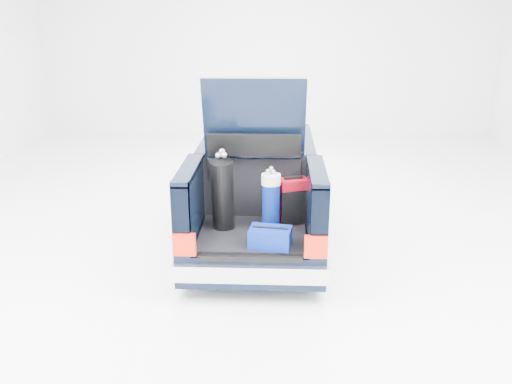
{
  "coord_description": "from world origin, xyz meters",
  "views": [
    {
      "loc": [
        0.3,
        -7.71,
        3.22
      ],
      "look_at": [
        0.0,
        -0.5,
        0.8
      ],
      "focal_mm": 38.0,
      "sensor_mm": 36.0,
      "label": 1
    }
  ],
  "objects_px": {
    "car": "(258,187)",
    "red_suitcase": "(293,201)",
    "black_golf_bag": "(223,194)",
    "blue_golf_bag": "(271,201)",
    "blue_duffel": "(270,237)"
  },
  "relations": [
    {
      "from": "car",
      "to": "red_suitcase",
      "type": "height_order",
      "value": "car"
    },
    {
      "from": "black_golf_bag",
      "to": "blue_golf_bag",
      "type": "xyz_separation_m",
      "value": [
        0.6,
        0.06,
        -0.1
      ]
    },
    {
      "from": "car",
      "to": "blue_duffel",
      "type": "relative_size",
      "value": 8.92
    },
    {
      "from": "car",
      "to": "red_suitcase",
      "type": "relative_size",
      "value": 7.46
    },
    {
      "from": "car",
      "to": "blue_duffel",
      "type": "distance_m",
      "value": 2.02
    },
    {
      "from": "red_suitcase",
      "to": "blue_duffel",
      "type": "relative_size",
      "value": 1.2
    },
    {
      "from": "car",
      "to": "black_golf_bag",
      "type": "bearing_deg",
      "value": -104.14
    },
    {
      "from": "car",
      "to": "black_golf_bag",
      "type": "height_order",
      "value": "car"
    },
    {
      "from": "car",
      "to": "blue_golf_bag",
      "type": "height_order",
      "value": "car"
    },
    {
      "from": "black_golf_bag",
      "to": "blue_duffel",
      "type": "bearing_deg",
      "value": -38.54
    },
    {
      "from": "blue_duffel",
      "to": "blue_golf_bag",
      "type": "bearing_deg",
      "value": 98.9
    },
    {
      "from": "blue_golf_bag",
      "to": "black_golf_bag",
      "type": "bearing_deg",
      "value": -166.86
    },
    {
      "from": "blue_golf_bag",
      "to": "blue_duffel",
      "type": "relative_size",
      "value": 1.55
    },
    {
      "from": "blue_golf_bag",
      "to": "blue_duffel",
      "type": "bearing_deg",
      "value": -82.18
    },
    {
      "from": "car",
      "to": "blue_duffel",
      "type": "bearing_deg",
      "value": -83.63
    }
  ]
}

